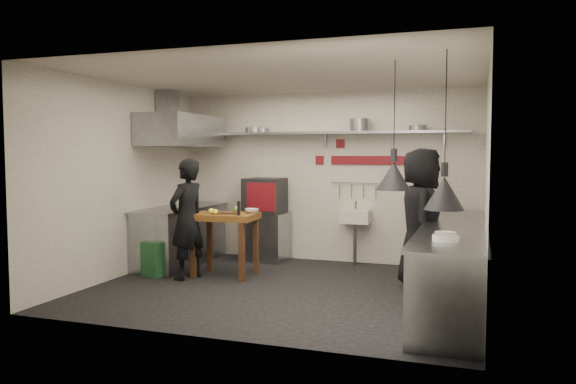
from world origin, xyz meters
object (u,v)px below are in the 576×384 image
(combi_oven, at_px, (265,196))
(prep_table, at_px, (225,245))
(oven_stand, at_px, (267,237))
(green_bin, at_px, (156,259))
(chef_right, at_px, (421,219))
(chef_left, at_px, (187,219))

(combi_oven, relative_size, prep_table, 0.66)
(combi_oven, xyz_separation_m, prep_table, (-0.13, -1.27, -0.63))
(combi_oven, bearing_deg, oven_stand, 63.07)
(green_bin, relative_size, chef_right, 0.27)
(combi_oven, height_order, chef_left, chef_left)
(combi_oven, bearing_deg, green_bin, -121.96)
(green_bin, distance_m, prep_table, 1.04)
(chef_right, bearing_deg, combi_oven, 59.76)
(green_bin, bearing_deg, prep_table, 17.57)
(green_bin, bearing_deg, chef_left, -3.67)
(green_bin, bearing_deg, combi_oven, 55.08)
(oven_stand, relative_size, chef_right, 0.43)
(oven_stand, distance_m, chef_left, 1.80)
(combi_oven, distance_m, chef_left, 1.72)
(combi_oven, distance_m, prep_table, 1.42)
(oven_stand, relative_size, chef_left, 0.47)
(green_bin, distance_m, chef_right, 3.84)
(combi_oven, bearing_deg, chef_right, -19.72)
(green_bin, bearing_deg, chef_right, 7.11)
(green_bin, distance_m, chef_left, 0.81)
(green_bin, xyz_separation_m, chef_right, (3.75, 0.47, 0.68))
(prep_table, bearing_deg, chef_left, -145.71)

